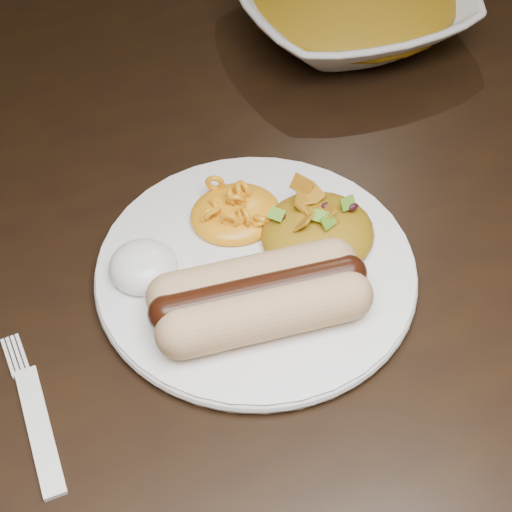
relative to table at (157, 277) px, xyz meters
name	(u,v)px	position (x,y,z in m)	size (l,w,h in m)	color
table	(157,277)	(0.00, 0.00, 0.00)	(1.60, 0.90, 0.75)	black
plate	(256,270)	(0.05, -0.11, 0.10)	(0.24, 0.24, 0.01)	white
hotdog	(260,296)	(0.03, -0.15, 0.12)	(0.14, 0.09, 0.04)	tan
mac_and_cheese	(235,205)	(0.06, -0.05, 0.12)	(0.07, 0.07, 0.03)	orange
sour_cream	(142,260)	(-0.03, -0.08, 0.12)	(0.05, 0.05, 0.03)	white
taco_salad	(318,225)	(0.11, -0.10, 0.12)	(0.09, 0.09, 0.04)	#D15A01
fork	(40,430)	(-0.14, -0.17, 0.09)	(0.02, 0.13, 0.00)	white
serving_bowl	(350,7)	(0.28, 0.15, 0.12)	(0.23, 0.23, 0.06)	white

